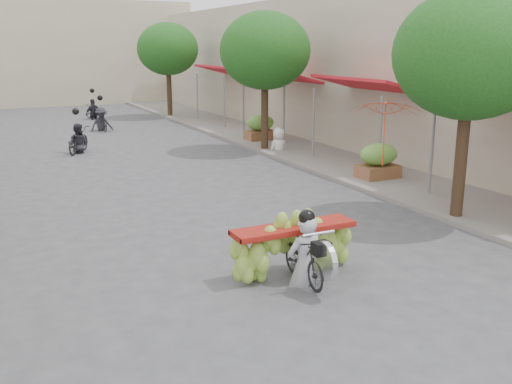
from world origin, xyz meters
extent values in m
plane|color=#4E4E52|center=(0.00, 0.00, 0.00)|extent=(120.00, 120.00, 0.00)
cube|color=gray|center=(7.00, 15.00, 0.06)|extent=(4.00, 60.00, 0.12)
cube|color=#B2A794|center=(12.00, 14.00, 3.00)|extent=(8.00, 40.00, 6.00)
cylinder|color=slate|center=(6.30, 5.90, 1.27)|extent=(0.08, 0.08, 2.55)
cube|color=red|center=(7.12, 10.00, 2.75)|extent=(1.77, 4.20, 0.53)
cylinder|color=slate|center=(6.30, 8.10, 1.27)|extent=(0.08, 0.08, 2.55)
cylinder|color=slate|center=(6.30, 11.90, 1.27)|extent=(0.08, 0.08, 2.55)
cube|color=red|center=(7.12, 16.00, 2.75)|extent=(1.77, 4.20, 0.53)
cylinder|color=slate|center=(6.30, 14.10, 1.27)|extent=(0.08, 0.08, 2.55)
cylinder|color=slate|center=(6.30, 17.90, 1.27)|extent=(0.08, 0.08, 2.55)
cube|color=red|center=(7.12, 22.00, 2.75)|extent=(1.77, 4.20, 0.53)
cylinder|color=slate|center=(6.30, 20.10, 1.27)|extent=(0.08, 0.08, 2.55)
cylinder|color=slate|center=(6.30, 23.90, 1.27)|extent=(0.08, 0.08, 2.55)
cube|color=#C0B398|center=(0.00, 38.00, 3.50)|extent=(20.00, 6.00, 7.00)
cylinder|color=#3A2719|center=(5.40, 4.00, 1.60)|extent=(0.28, 0.28, 3.20)
ellipsoid|color=#1E5819|center=(5.40, 4.00, 3.80)|extent=(3.40, 3.40, 2.90)
cylinder|color=#3A2719|center=(5.40, 14.00, 1.60)|extent=(0.28, 0.28, 3.20)
ellipsoid|color=#1E5819|center=(5.40, 14.00, 3.80)|extent=(3.40, 3.40, 2.90)
cylinder|color=#3A2719|center=(5.40, 26.00, 1.60)|extent=(0.28, 0.28, 3.20)
ellipsoid|color=#1E5819|center=(5.40, 26.00, 3.80)|extent=(3.40, 3.40, 2.90)
cube|color=brown|center=(6.20, 8.00, 0.37)|extent=(1.20, 0.80, 0.50)
ellipsoid|color=#64A33D|center=(6.20, 8.00, 0.95)|extent=(1.20, 0.88, 0.66)
cube|color=brown|center=(6.20, 16.00, 0.37)|extent=(1.20, 0.80, 0.50)
ellipsoid|color=#64A33D|center=(6.20, 16.00, 0.95)|extent=(1.20, 0.88, 0.66)
imported|color=black|center=(0.33, 2.43, 0.44)|extent=(0.54, 1.53, 0.88)
cylinder|color=silver|center=(0.33, 1.78, 0.62)|extent=(0.10, 0.66, 0.66)
cube|color=black|center=(0.33, 1.88, 0.80)|extent=(0.28, 0.22, 0.22)
cylinder|color=silver|center=(0.33, 1.98, 1.02)|extent=(0.60, 0.05, 0.05)
cube|color=maroon|center=(0.33, 2.78, 0.88)|extent=(2.26, 0.55, 0.10)
imported|color=silver|center=(0.33, 2.38, 1.22)|extent=(0.66, 0.49, 1.84)
sphere|color=black|center=(0.33, 2.35, 2.11)|extent=(0.28, 0.28, 0.28)
imported|color=red|center=(5.78, 7.21, 2.55)|extent=(2.55, 2.55, 1.90)
imported|color=white|center=(5.77, 13.53, 0.96)|extent=(0.88, 0.58, 1.68)
imported|color=black|center=(-1.15, 16.82, 0.49)|extent=(1.41, 1.82, 0.97)
imported|color=#292830|center=(-1.15, 16.82, 1.12)|extent=(0.93, 0.81, 1.65)
sphere|color=black|center=(-1.15, 16.82, 1.58)|extent=(0.26, 0.26, 0.26)
imported|color=black|center=(0.81, 22.26, 0.46)|extent=(0.63, 1.61, 0.92)
imported|color=#292830|center=(0.81, 22.26, 1.12)|extent=(1.12, 0.68, 1.65)
sphere|color=black|center=(0.81, 22.26, 1.58)|extent=(0.26, 0.26, 0.26)
imported|color=black|center=(1.30, 26.97, 0.42)|extent=(1.02, 1.60, 0.84)
imported|color=#292830|center=(1.30, 26.97, 1.12)|extent=(1.09, 0.84, 1.65)
sphere|color=black|center=(1.30, 26.97, 1.58)|extent=(0.26, 0.26, 0.26)
camera|label=1|loc=(-4.42, -5.48, 3.98)|focal=40.00mm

